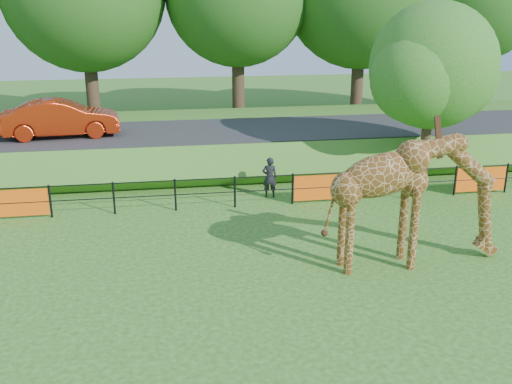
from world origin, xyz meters
TOP-DOWN VIEW (x-y plane):
  - ground at (0.00, 0.00)m, footprint 90.00×90.00m
  - giraffe at (4.07, 2.85)m, footprint 4.95×1.04m
  - perimeter_fence at (0.00, 8.00)m, footprint 28.07×0.10m
  - embankment at (0.00, 15.50)m, footprint 40.00×9.00m
  - road at (0.00, 14.00)m, footprint 40.00×5.00m
  - car_red at (-6.37, 13.72)m, footprint 4.73×2.04m
  - visitor at (1.36, 8.89)m, footprint 0.57×0.41m
  - tree_east at (7.60, 9.63)m, footprint 5.40×4.71m

SIDE VIEW (x-z plane):
  - ground at x=0.00m, z-range 0.00..0.00m
  - perimeter_fence at x=0.00m, z-range 0.00..1.10m
  - embankment at x=0.00m, z-range 0.00..1.30m
  - visitor at x=1.36m, z-range 0.00..1.46m
  - road at x=0.00m, z-range 1.30..1.42m
  - giraffe at x=4.07m, z-range 0.00..3.52m
  - car_red at x=-6.37m, z-range 1.42..2.94m
  - tree_east at x=7.60m, z-range 0.90..7.66m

